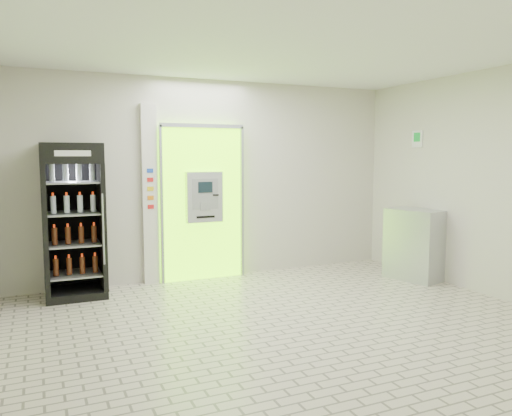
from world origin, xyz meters
TOP-DOWN VIEW (x-y plane):
  - ground at (0.00, 0.00)m, footprint 6.00×6.00m
  - room_shell at (0.00, 0.00)m, footprint 6.00×6.00m
  - atm_assembly at (-0.20, 2.41)m, footprint 1.30×0.24m
  - pillar at (-0.98, 2.45)m, footprint 0.22×0.11m
  - beverage_cooler at (-2.05, 2.16)m, footprint 0.76×0.72m
  - steel_cabinet at (2.72, 1.07)m, footprint 0.73×0.91m
  - exit_sign at (2.99, 1.40)m, footprint 0.02×0.22m

SIDE VIEW (x-z plane):
  - ground at x=0.00m, z-range 0.00..0.00m
  - steel_cabinet at x=2.72m, z-range 0.00..1.06m
  - beverage_cooler at x=-2.05m, z-range -0.04..1.98m
  - atm_assembly at x=-0.20m, z-range 0.01..2.34m
  - pillar at x=-0.98m, z-range 0.00..2.60m
  - room_shell at x=0.00m, z-range -1.16..4.84m
  - exit_sign at x=2.99m, z-range 1.99..2.25m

